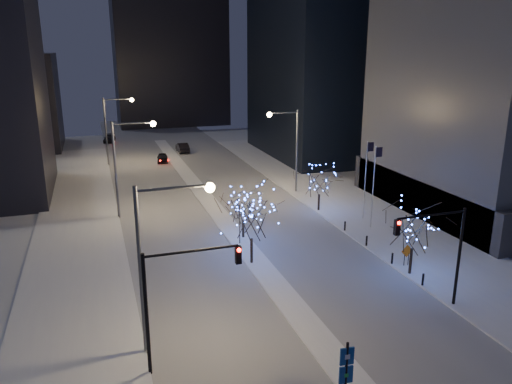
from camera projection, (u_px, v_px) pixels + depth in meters
name	position (u px, v px, depth m)	size (l,w,h in m)	color
ground	(319.00, 341.00, 29.92)	(160.00, 160.00, 0.00)	silver
road	(198.00, 189.00, 61.84)	(20.00, 130.00, 0.02)	#A0A4AF
median	(207.00, 200.00, 57.26)	(2.00, 80.00, 0.15)	white
east_sidewalk	(367.00, 213.00, 52.65)	(10.00, 90.00, 0.15)	white
west_sidewalk	(77.00, 246.00, 43.93)	(8.00, 90.00, 0.15)	white
filler_west_far	(1.00, 103.00, 83.71)	(18.00, 16.00, 16.00)	black
horizon_block	(168.00, 28.00, 109.77)	(24.00, 14.00, 42.00)	black
street_lamp_w_near	(159.00, 246.00, 27.25)	(4.40, 0.56, 10.00)	#595E66
street_lamp_w_mid	(125.00, 155.00, 50.05)	(4.40, 0.56, 10.00)	#595E66
street_lamp_w_far	(113.00, 122.00, 72.85)	(4.40, 0.56, 10.00)	#595E66
street_lamp_east	(290.00, 140.00, 58.52)	(3.90, 0.56, 10.00)	#595E66
traffic_signal_west	(175.00, 289.00, 26.05)	(5.26, 0.43, 7.00)	black
traffic_signal_east	(441.00, 243.00, 32.19)	(5.26, 0.43, 7.00)	black
flagpoles	(370.00, 177.00, 48.34)	(1.35, 2.60, 8.00)	silver
bollards	(379.00, 249.00, 41.94)	(0.16, 12.16, 0.90)	black
car_near	(162.00, 158.00, 76.28)	(1.58, 3.93, 1.34)	black
car_mid	(182.00, 147.00, 83.63)	(1.66, 4.75, 1.57)	black
car_far	(109.00, 138.00, 92.55)	(1.87, 4.61, 1.34)	black
holiday_tree_median_near	(251.00, 215.00, 39.32)	(5.69, 5.69, 6.50)	black
holiday_tree_median_far	(243.00, 205.00, 45.02)	(5.02, 5.02, 4.87)	black
holiday_tree_plaza_near	(414.00, 226.00, 37.46)	(5.75, 5.75, 6.01)	black
holiday_tree_plaza_far	(320.00, 181.00, 52.66)	(4.13, 4.13, 5.01)	black
wayfinding_sign	(346.00, 371.00, 23.33)	(0.69, 0.13, 3.88)	black
construction_sign	(407.00, 253.00, 39.66)	(1.06, 0.08, 1.75)	black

